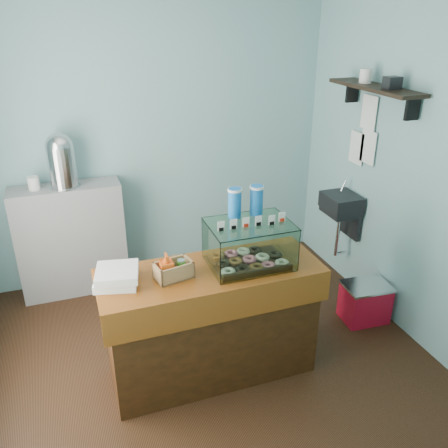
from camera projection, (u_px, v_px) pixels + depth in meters
name	position (u px, v px, depth m)	size (l,w,h in m)	color
ground	(202.00, 349.00, 3.94)	(3.50, 3.50, 0.00)	black
room_shell	(201.00, 150.00, 3.25)	(3.54, 3.04, 2.82)	#82B8BE
counter	(211.00, 322.00, 3.54)	(1.60, 0.60, 0.90)	#45220D
back_shelf	(72.00, 240.00, 4.57)	(1.00, 0.32, 1.10)	gray
display_case	(248.00, 241.00, 3.39)	(0.59, 0.44, 0.54)	#321D0F
condiment_crate	(172.00, 269.00, 3.22)	(0.28, 0.20, 0.20)	#A38151
pastry_boxes	(117.00, 276.00, 3.17)	(0.34, 0.34, 0.11)	white
coffee_urn	(61.00, 159.00, 4.22)	(0.27, 0.27, 0.50)	silver
red_cooler	(365.00, 302.00, 4.26)	(0.43, 0.34, 0.36)	red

